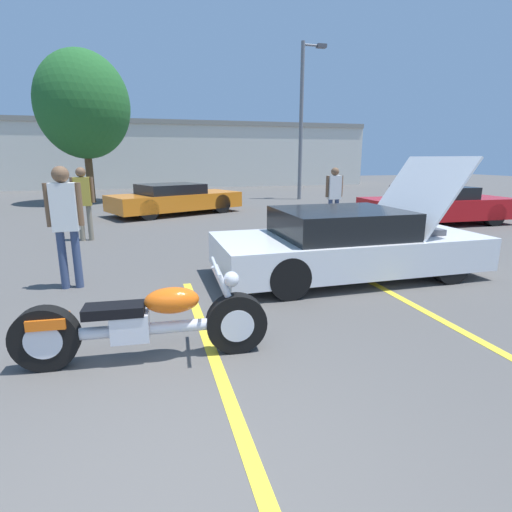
# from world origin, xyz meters

# --- Properties ---
(parking_stripe_middle) EXTENTS (0.12, 5.37, 0.01)m
(parking_stripe_middle) POSITION_xyz_m (0.61, 1.70, 0.00)
(parking_stripe_middle) COLOR yellow
(parking_stripe_middle) RESTS_ON ground
(parking_stripe_back) EXTENTS (0.12, 5.37, 0.01)m
(parking_stripe_back) POSITION_xyz_m (3.51, 1.70, 0.00)
(parking_stripe_back) COLOR yellow
(parking_stripe_back) RESTS_ON ground
(far_building) EXTENTS (32.00, 4.20, 4.40)m
(far_building) POSITION_xyz_m (0.00, 27.77, 2.34)
(far_building) COLOR beige
(far_building) RESTS_ON ground
(light_pole) EXTENTS (1.21, 0.28, 7.09)m
(light_pole) POSITION_xyz_m (7.49, 16.62, 3.92)
(light_pole) COLOR slate
(light_pole) RESTS_ON ground
(tree_background) EXTENTS (3.91, 3.91, 6.42)m
(tree_background) POSITION_xyz_m (-2.22, 17.70, 4.16)
(tree_background) COLOR brown
(tree_background) RESTS_ON ground
(motorcycle) EXTENTS (2.45, 0.70, 0.95)m
(motorcycle) POSITION_xyz_m (-0.04, 2.00, 0.38)
(motorcycle) COLOR black
(motorcycle) RESTS_ON ground
(show_car_hood_open) EXTENTS (4.46, 1.91, 2.00)m
(show_car_hood_open) POSITION_xyz_m (3.33, 4.12, 0.56)
(show_car_hood_open) COLOR white
(show_car_hood_open) RESTS_ON ground
(parked_car_mid_row) EXTENTS (4.93, 3.50, 1.08)m
(parked_car_mid_row) POSITION_xyz_m (1.10, 12.82, 0.54)
(parked_car_mid_row) COLOR orange
(parked_car_mid_row) RESTS_ON ground
(parked_car_right_row) EXTENTS (4.56, 1.86, 1.14)m
(parked_car_right_row) POSITION_xyz_m (8.60, 8.42, 0.56)
(parked_car_right_row) COLOR red
(parked_car_right_row) RESTS_ON ground
(spectator_near_motorcycle) EXTENTS (0.52, 0.24, 1.86)m
(spectator_near_motorcycle) POSITION_xyz_m (-1.12, 4.67, 1.12)
(spectator_near_motorcycle) COLOR #38476B
(spectator_near_motorcycle) RESTS_ON ground
(spectator_by_show_car) EXTENTS (0.52, 0.23, 1.76)m
(spectator_by_show_car) POSITION_xyz_m (-1.37, 8.57, 1.05)
(spectator_by_show_car) COLOR gray
(spectator_by_show_car) RESTS_ON ground
(spectator_midground) EXTENTS (0.52, 0.22, 1.71)m
(spectator_midground) POSITION_xyz_m (5.24, 8.56, 1.02)
(spectator_midground) COLOR #38476B
(spectator_midground) RESTS_ON ground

